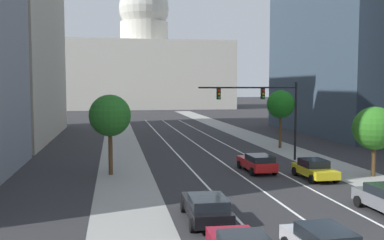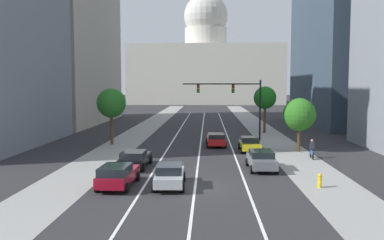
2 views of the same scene
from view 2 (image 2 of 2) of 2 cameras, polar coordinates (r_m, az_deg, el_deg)
ground_plane at (r=66.21m, az=1.50°, el=-0.76°), size 400.00×400.00×0.00m
sidewalk_left at (r=61.95m, az=-6.55°, el=-1.18°), size 4.12×130.00×0.01m
sidewalk_right at (r=61.73m, az=9.47°, el=-1.23°), size 4.12×130.00×0.01m
lane_stripe_left at (r=51.46m, az=-2.36°, el=-2.38°), size 0.16×90.00×0.01m
lane_stripe_center at (r=51.30m, az=1.30°, el=-2.40°), size 0.16×90.00×0.01m
lane_stripe_right at (r=51.35m, az=4.96°, el=-2.41°), size 0.16×90.00×0.01m
office_tower_far_left at (r=75.77m, az=-19.51°, el=12.23°), size 19.81×30.54×33.06m
capitol_building at (r=144.89m, az=1.90°, el=7.36°), size 51.54×24.44×38.72m
car_silver at (r=26.70m, az=-3.11°, el=-7.56°), size 2.09×4.42×1.45m
car_red at (r=43.85m, az=3.30°, el=-2.66°), size 2.15×4.53×1.42m
car_gray at (r=32.29m, az=9.55°, el=-5.40°), size 2.14×4.38×1.47m
car_yellow at (r=40.91m, az=7.98°, el=-3.28°), size 2.05×4.21×1.42m
car_black at (r=32.93m, az=-7.87°, el=-5.26°), size 2.20×4.83×1.39m
car_crimson at (r=26.92m, az=-10.21°, el=-7.44°), size 2.19×4.72×1.51m
traffic_signal_mast at (r=48.30m, az=6.03°, el=3.24°), size 9.09×0.39×7.07m
fire_hydrant at (r=27.67m, az=17.19°, el=-7.96°), size 0.26×0.35×0.91m
cyclist at (r=38.00m, az=16.19°, el=-3.88°), size 0.37×1.70×1.72m
street_tree_near_right at (r=41.38m, az=14.55°, el=0.70°), size 3.21×3.21×5.23m
street_tree_mid_left at (r=45.72m, az=-11.05°, el=2.27°), size 3.16×3.16×6.11m
street_tree_far_right at (r=56.30m, az=10.01°, el=3.01°), size 3.03×3.03×6.30m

